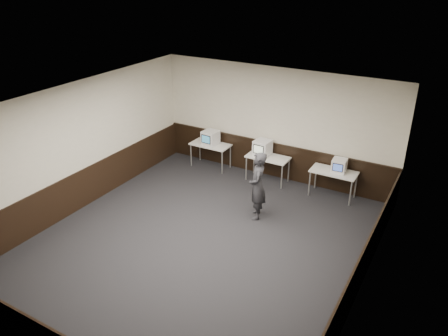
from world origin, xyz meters
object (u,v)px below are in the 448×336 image
object	(u,v)px
emac_left	(210,138)
person	(257,186)
desk_center	(268,159)
emac_right	(339,165)
desk_right	(334,174)
emac_center	(262,148)
desk_left	(210,146)

from	to	relation	value
emac_left	person	distance (m)	3.14
desk_center	emac_right	bearing A→B (deg)	0.73
desk_right	emac_left	size ratio (longest dim) A/B	2.46
emac_center	emac_right	world-z (taller)	emac_center
emac_left	emac_right	distance (m)	3.89
emac_right	desk_right	bearing A→B (deg)	-170.94
emac_right	person	xyz separation A→B (m)	(-1.40, -1.96, -0.07)
desk_right	emac_right	size ratio (longest dim) A/B	2.92
desk_center	emac_left	size ratio (longest dim) A/B	2.46
emac_right	person	world-z (taller)	person
emac_left	person	xyz separation A→B (m)	(2.49, -1.90, -0.11)
person	desk_right	bearing A→B (deg)	122.73
desk_center	emac_left	xyz separation A→B (m)	(-1.88, -0.03, 0.29)
emac_center	emac_left	bearing A→B (deg)	-173.85
desk_center	emac_center	size ratio (longest dim) A/B	2.41
desk_left	desk_right	bearing A→B (deg)	0.00
desk_right	emac_center	world-z (taller)	emac_center
desk_center	desk_right	xyz separation A→B (m)	(1.90, 0.00, 0.00)
emac_left	emac_center	bearing A→B (deg)	6.16
desk_center	emac_left	world-z (taller)	emac_left
emac_left	person	size ratio (longest dim) A/B	0.28
desk_left	desk_right	world-z (taller)	same
emac_left	emac_center	world-z (taller)	emac_center
desk_left	emac_right	xyz separation A→B (m)	(3.91, 0.03, 0.25)
desk_center	emac_right	world-z (taller)	emac_right
desk_center	desk_right	world-z (taller)	same
desk_right	emac_center	distance (m)	2.12
person	desk_left	bearing A→B (deg)	-151.08
emac_center	desk_center	bearing A→B (deg)	-7.05
desk_center	desk_right	size ratio (longest dim) A/B	1.00
emac_center	person	world-z (taller)	person
desk_right	emac_right	world-z (taller)	emac_right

